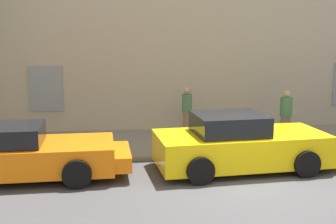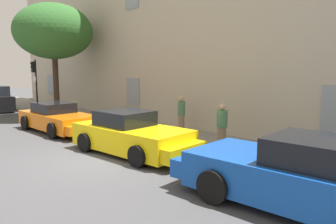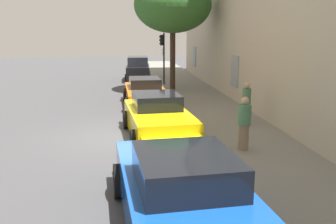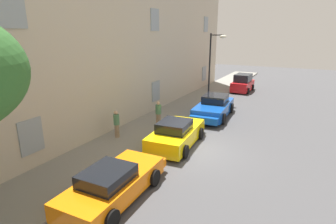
% 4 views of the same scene
% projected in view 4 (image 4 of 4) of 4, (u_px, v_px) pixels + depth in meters
% --- Properties ---
extents(ground_plane, '(80.00, 80.00, 0.00)m').
position_uv_depth(ground_plane, '(195.00, 150.00, 13.82)').
color(ground_plane, '#444447').
extents(sidewalk, '(60.00, 3.37, 0.14)m').
position_uv_depth(sidewalk, '(135.00, 136.00, 15.46)').
color(sidewalk, gray).
rests_on(sidewalk, ground).
extents(building_facade, '(39.43, 4.68, 11.35)m').
position_uv_depth(building_facade, '(78.00, 35.00, 15.55)').
color(building_facade, '#BCB29E').
rests_on(building_facade, ground).
extents(sportscar_red_lead, '(4.89, 2.15, 1.29)m').
position_uv_depth(sportscar_red_lead, '(116.00, 182.00, 9.77)').
color(sportscar_red_lead, orange).
rests_on(sportscar_red_lead, ground).
extents(sportscar_yellow_flank, '(4.79, 2.39, 1.43)m').
position_uv_depth(sportscar_yellow_flank, '(177.00, 133.00, 14.42)').
color(sportscar_yellow_flank, yellow).
rests_on(sportscar_yellow_flank, ground).
extents(sportscar_white_middle, '(5.25, 2.53, 1.52)m').
position_uv_depth(sportscar_white_middle, '(213.00, 108.00, 19.08)').
color(sportscar_white_middle, '#144CB2').
rests_on(sportscar_white_middle, ground).
extents(hatchback_distant, '(3.58, 1.93, 1.80)m').
position_uv_depth(hatchback_distant, '(243.00, 84.00, 27.68)').
color(hatchback_distant, red).
rests_on(hatchback_distant, ground).
extents(street_lamp, '(0.44, 1.42, 5.69)m').
position_uv_depth(street_lamp, '(215.00, 55.00, 22.73)').
color(street_lamp, black).
rests_on(street_lamp, sidewalk).
extents(pedestrian_admiring, '(0.43, 0.43, 1.56)m').
position_uv_depth(pedestrian_admiring, '(158.00, 113.00, 16.98)').
color(pedestrian_admiring, '#8C7259').
rests_on(pedestrian_admiring, sidewalk).
extents(pedestrian_strolling, '(0.39, 0.39, 1.56)m').
position_uv_depth(pedestrian_strolling, '(117.00, 124.00, 14.95)').
color(pedestrian_strolling, '#8C7259').
rests_on(pedestrian_strolling, sidewalk).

